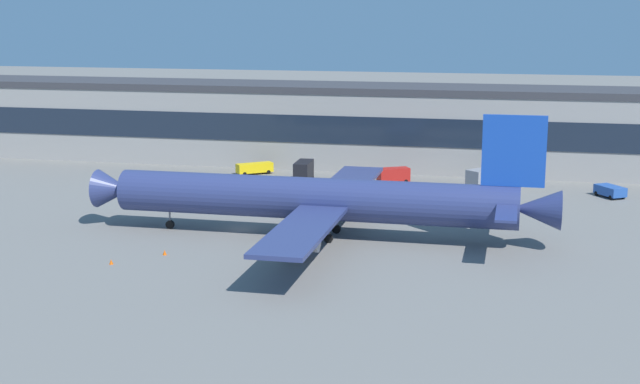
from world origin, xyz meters
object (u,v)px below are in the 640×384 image
at_px(airliner, 320,199).
at_px(traffic_cone_0, 111,262).
at_px(pushback_tractor, 611,191).
at_px(traffic_cone_1, 165,252).
at_px(belt_loader, 254,168).
at_px(stair_truck, 303,171).
at_px(fuel_truck, 490,177).
at_px(crew_van, 393,175).

distance_m(airliner, traffic_cone_0, 26.99).
bearing_deg(traffic_cone_0, pushback_tractor, 40.89).
bearing_deg(airliner, pushback_tractor, 41.35).
relative_size(traffic_cone_0, traffic_cone_1, 0.98).
bearing_deg(traffic_cone_0, airliner, 40.01).
height_order(belt_loader, traffic_cone_1, belt_loader).
bearing_deg(traffic_cone_0, stair_truck, 79.40).
height_order(fuel_truck, belt_loader, fuel_truck).
bearing_deg(fuel_truck, airliner, -118.63).
xyz_separation_m(belt_loader, traffic_cone_1, (5.06, -51.91, -0.85)).
distance_m(airliner, pushback_tractor, 50.94).
bearing_deg(pushback_tractor, belt_loader, 173.99).
height_order(belt_loader, crew_van, crew_van).
bearing_deg(traffic_cone_0, belt_loader, 90.67).
xyz_separation_m(belt_loader, traffic_cone_0, (0.67, -56.88, -0.86)).
relative_size(airliner, crew_van, 10.65).
distance_m(stair_truck, traffic_cone_0, 52.39).
relative_size(stair_truck, belt_loader, 0.98).
relative_size(pushback_tractor, crew_van, 0.97).
bearing_deg(crew_van, airliner, -95.96).
height_order(stair_truck, crew_van, stair_truck).
bearing_deg(traffic_cone_1, traffic_cone_0, -131.48).
height_order(airliner, belt_loader, airliner).
distance_m(fuel_truck, traffic_cone_1, 60.22).
bearing_deg(fuel_truck, pushback_tractor, -8.48).
xyz_separation_m(crew_van, traffic_cone_0, (-24.25, -54.29, -1.16)).
xyz_separation_m(fuel_truck, traffic_cone_0, (-40.18, -53.38, -1.59)).
relative_size(airliner, fuel_truck, 7.23).
xyz_separation_m(pushback_tractor, crew_van, (-34.25, 3.64, 0.41)).
distance_m(fuel_truck, belt_loader, 41.00).
bearing_deg(fuel_truck, stair_truck, -176.41).
bearing_deg(traffic_cone_1, crew_van, 68.08).
distance_m(airliner, stair_truck, 36.13).
bearing_deg(fuel_truck, crew_van, 176.72).
height_order(fuel_truck, stair_truck, stair_truck).
relative_size(crew_van, traffic_cone_0, 9.42).
bearing_deg(pushback_tractor, stair_truck, 179.04).
height_order(traffic_cone_0, traffic_cone_1, traffic_cone_1).
bearing_deg(belt_loader, pushback_tractor, -6.01).
distance_m(traffic_cone_0, traffic_cone_1, 6.63).
bearing_deg(belt_loader, traffic_cone_0, -89.33).
bearing_deg(traffic_cone_1, pushback_tractor, 40.18).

